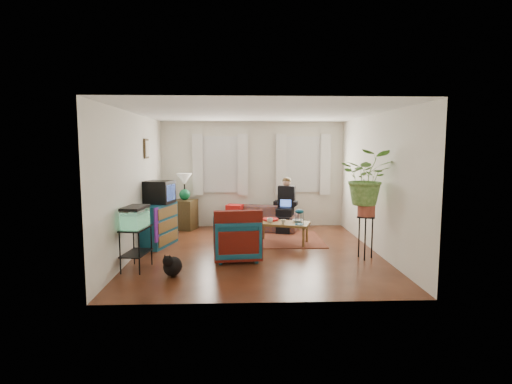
{
  "coord_description": "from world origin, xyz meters",
  "views": [
    {
      "loc": [
        -0.3,
        -7.41,
        1.99
      ],
      "look_at": [
        0.0,
        0.4,
        1.1
      ],
      "focal_mm": 28.0,
      "sensor_mm": 36.0,
      "label": 1
    }
  ],
  "objects_px": {
    "dresser": "(157,225)",
    "aquarium_stand": "(136,249)",
    "sofa": "(257,214)",
    "plant_stand": "(365,237)",
    "armchair": "(237,236)",
    "side_table": "(185,215)",
    "coffee_table": "(283,233)"
  },
  "relations": [
    {
      "from": "side_table",
      "to": "armchair",
      "type": "xyz_separation_m",
      "value": [
        1.27,
        -2.63,
        0.05
      ]
    },
    {
      "from": "sofa",
      "to": "side_table",
      "type": "xyz_separation_m",
      "value": [
        -1.74,
        0.12,
        -0.02
      ]
    },
    {
      "from": "dresser",
      "to": "coffee_table",
      "type": "height_order",
      "value": "dresser"
    },
    {
      "from": "side_table",
      "to": "plant_stand",
      "type": "relative_size",
      "value": 0.92
    },
    {
      "from": "plant_stand",
      "to": "side_table",
      "type": "bearing_deg",
      "value": 142.72
    },
    {
      "from": "side_table",
      "to": "coffee_table",
      "type": "relative_size",
      "value": 0.66
    },
    {
      "from": "side_table",
      "to": "dresser",
      "type": "xyz_separation_m",
      "value": [
        -0.34,
        -1.61,
        0.07
      ]
    },
    {
      "from": "dresser",
      "to": "plant_stand",
      "type": "bearing_deg",
      "value": -0.02
    },
    {
      "from": "side_table",
      "to": "aquarium_stand",
      "type": "bearing_deg",
      "value": -96.27
    },
    {
      "from": "aquarium_stand",
      "to": "sofa",
      "type": "bearing_deg",
      "value": 63.3
    },
    {
      "from": "sofa",
      "to": "dresser",
      "type": "relative_size",
      "value": 2.05
    },
    {
      "from": "dresser",
      "to": "plant_stand",
      "type": "distance_m",
      "value": 4.05
    },
    {
      "from": "sofa",
      "to": "dresser",
      "type": "xyz_separation_m",
      "value": [
        -2.08,
        -1.49,
        0.05
      ]
    },
    {
      "from": "sofa",
      "to": "coffee_table",
      "type": "xyz_separation_m",
      "value": [
        0.47,
        -1.42,
        -0.16
      ]
    },
    {
      "from": "plant_stand",
      "to": "aquarium_stand",
      "type": "bearing_deg",
      "value": -173.05
    },
    {
      "from": "sofa",
      "to": "plant_stand",
      "type": "distance_m",
      "value": 3.17
    },
    {
      "from": "armchair",
      "to": "plant_stand",
      "type": "height_order",
      "value": "armchair"
    },
    {
      "from": "aquarium_stand",
      "to": "plant_stand",
      "type": "xyz_separation_m",
      "value": [
        3.91,
        0.48,
        0.04
      ]
    },
    {
      "from": "dresser",
      "to": "aquarium_stand",
      "type": "relative_size",
      "value": 1.38
    },
    {
      "from": "dresser",
      "to": "armchair",
      "type": "relative_size",
      "value": 1.16
    },
    {
      "from": "aquarium_stand",
      "to": "dresser",
      "type": "bearing_deg",
      "value": 97.16
    },
    {
      "from": "coffee_table",
      "to": "aquarium_stand",
      "type": "bearing_deg",
      "value": -129.0
    },
    {
      "from": "sofa",
      "to": "side_table",
      "type": "distance_m",
      "value": 1.74
    },
    {
      "from": "side_table",
      "to": "armchair",
      "type": "relative_size",
      "value": 0.87
    },
    {
      "from": "armchair",
      "to": "coffee_table",
      "type": "height_order",
      "value": "armchair"
    },
    {
      "from": "dresser",
      "to": "armchair",
      "type": "bearing_deg",
      "value": -16.52
    },
    {
      "from": "armchair",
      "to": "plant_stand",
      "type": "xyz_separation_m",
      "value": [
        2.29,
        -0.08,
        -0.02
      ]
    },
    {
      "from": "dresser",
      "to": "coffee_table",
      "type": "xyz_separation_m",
      "value": [
        2.55,
        0.08,
        -0.2
      ]
    },
    {
      "from": "sofa",
      "to": "coffee_table",
      "type": "distance_m",
      "value": 1.5
    },
    {
      "from": "aquarium_stand",
      "to": "coffee_table",
      "type": "distance_m",
      "value": 3.05
    },
    {
      "from": "side_table",
      "to": "armchair",
      "type": "height_order",
      "value": "armchair"
    },
    {
      "from": "aquarium_stand",
      "to": "coffee_table",
      "type": "height_order",
      "value": "aquarium_stand"
    }
  ]
}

